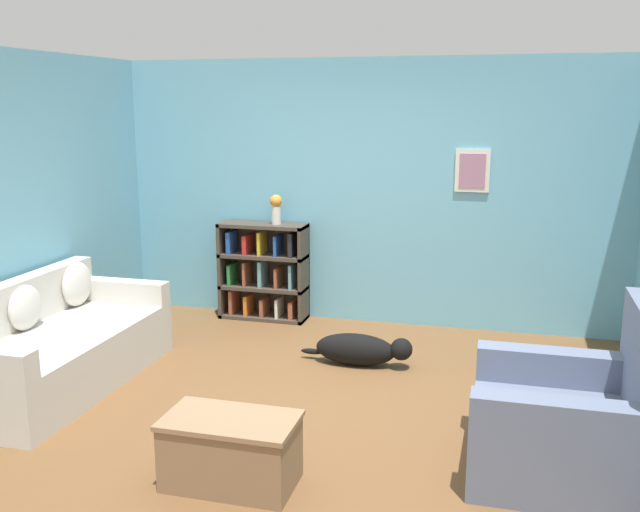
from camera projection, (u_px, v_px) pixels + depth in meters
ground_plane at (306, 408)px, 5.18m from camera, size 14.00×14.00×0.00m
wall_back at (369, 193)px, 7.03m from camera, size 5.60×0.13×2.60m
couch at (52, 348)px, 5.55m from camera, size 0.93×1.99×0.82m
bookshelf at (264, 272)px, 7.27m from camera, size 0.89×0.31×0.99m
recliner_chair at (578, 421)px, 4.19m from camera, size 1.06×0.99×1.05m
coffee_table at (231, 449)px, 4.11m from camera, size 0.77×0.44×0.41m
dog at (361, 349)px, 6.00m from camera, size 0.97×0.24×0.27m
vase at (276, 208)px, 7.07m from camera, size 0.12×0.12×0.30m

